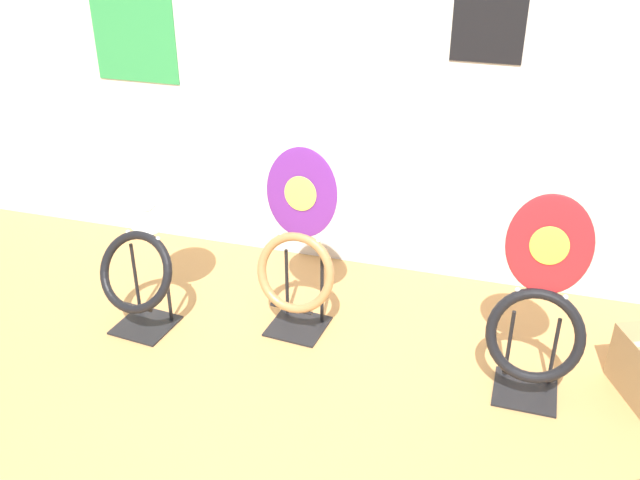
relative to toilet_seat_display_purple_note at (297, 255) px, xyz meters
The scene contains 4 objects.
wall_back 1.17m from the toilet_seat_display_purple_note, 77.89° to the left, with size 8.00×0.07×2.60m.
toilet_seat_display_purple_note is the anchor object (origin of this frame).
toilet_seat_display_crimson_swirl 1.16m from the toilet_seat_display_purple_note, ahead, with size 0.42×0.29×0.93m.
toilet_seat_display_white_plain 0.78m from the toilet_seat_display_purple_note, 165.58° to the right, with size 0.44×0.40×0.87m.
Camera 1 is at (0.81, -1.56, 2.15)m, focal length 40.00 mm.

